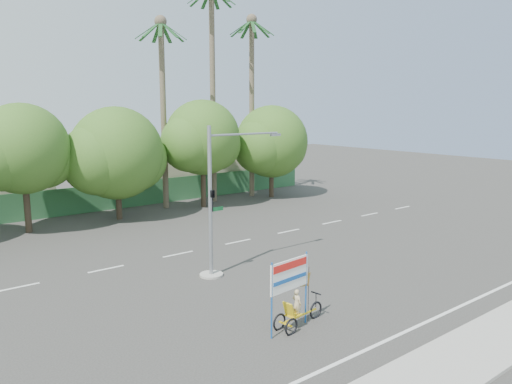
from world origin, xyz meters
TOP-DOWN VIEW (x-y plane):
  - ground at (0.00, 0.00)m, footprint 120.00×120.00m
  - sidewalk_near at (0.00, -7.50)m, footprint 50.00×2.40m
  - fence at (0.00, 21.50)m, footprint 38.00×0.08m
  - building_right at (8.00, 26.00)m, footprint 14.00×8.00m
  - tree_left at (-7.05, 18.00)m, footprint 6.66×5.60m
  - tree_center at (-1.05, 18.00)m, footprint 7.62×6.40m
  - tree_right at (5.95, 18.00)m, footprint 6.90×5.80m
  - tree_far_right at (12.95, 18.00)m, footprint 7.38×6.20m
  - palm_tall at (8.00, 19.50)m, footprint 3.73×3.79m
  - palm_mid at (12.00, 19.50)m, footprint 3.73×3.79m
  - palm_short at (3.50, 19.50)m, footprint 3.73×3.79m
  - traffic_signal at (-2.20, 3.98)m, footprint 4.72×1.10m
  - trike_billboard at (-3.26, -2.52)m, footprint 2.79×0.76m

SIDE VIEW (x-z plane):
  - ground at x=0.00m, z-range 0.00..0.00m
  - sidewalk_near at x=0.00m, z-range 0.00..0.12m
  - fence at x=0.00m, z-range 0.00..2.00m
  - trike_billboard at x=-3.26m, z-range -0.27..2.48m
  - building_right at x=8.00m, z-range 0.00..3.60m
  - traffic_signal at x=-2.20m, z-range -0.58..6.42m
  - tree_center at x=-1.05m, z-range 0.54..8.39m
  - tree_far_right at x=12.95m, z-range 0.68..8.61m
  - tree_left at x=-7.05m, z-range 1.02..9.09m
  - tree_right at x=5.95m, z-range 1.06..9.42m
  - palm_short at x=3.50m, z-range 1.64..16.09m
  - palm_mid at x=12.00m, z-range 1.67..17.12m
  - palm_tall at x=8.00m, z-range 1.74..19.19m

